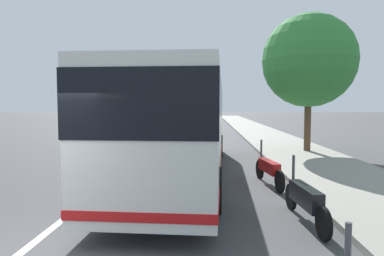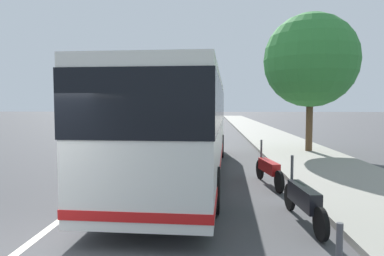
% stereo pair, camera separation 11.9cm
% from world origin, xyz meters
% --- Properties ---
extents(sidewalk_curb, '(110.00, 3.60, 0.14)m').
position_xyz_m(sidewalk_curb, '(10.00, -7.14, 0.07)').
color(sidewalk_curb, gray).
rests_on(sidewalk_curb, ground).
extents(lane_divider_line, '(110.00, 0.16, 0.01)m').
position_xyz_m(lane_divider_line, '(10.00, 0.00, 0.00)').
color(lane_divider_line, silver).
rests_on(lane_divider_line, ground).
extents(coach_bus, '(12.47, 3.01, 3.13)m').
position_xyz_m(coach_bus, '(6.80, -2.14, 1.85)').
color(coach_bus, silver).
rests_on(coach_bus, ground).
extents(motorcycle_angled, '(2.31, 0.35, 1.24)m').
position_xyz_m(motorcycle_angled, '(2.27, -4.84, 0.47)').
color(motorcycle_angled, black).
rests_on(motorcycle_angled, ground).
extents(motorcycle_by_tree, '(2.32, 0.44, 1.25)m').
position_xyz_m(motorcycle_by_tree, '(5.46, -4.69, 0.47)').
color(motorcycle_by_tree, black).
rests_on(motorcycle_by_tree, ground).
extents(car_side_street, '(4.60, 2.19, 1.59)m').
position_xyz_m(car_side_street, '(36.41, 2.91, 0.75)').
color(car_side_street, silver).
rests_on(car_side_street, ground).
extents(car_oncoming, '(3.98, 1.92, 1.44)m').
position_xyz_m(car_oncoming, '(48.54, 2.64, 0.70)').
color(car_oncoming, gold).
rests_on(car_oncoming, ground).
extents(roadside_tree_mid_block, '(4.37, 4.37, 6.58)m').
position_xyz_m(roadside_tree_mid_block, '(12.10, -7.65, 4.38)').
color(roadside_tree_mid_block, brown).
rests_on(roadside_tree_mid_block, ground).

